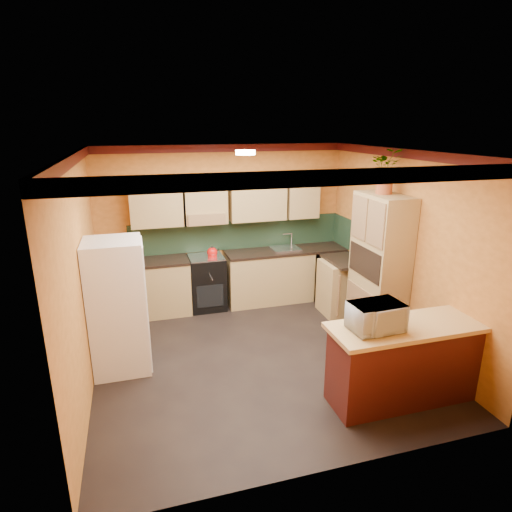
{
  "coord_description": "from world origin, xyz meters",
  "views": [
    {
      "loc": [
        -1.46,
        -4.93,
        3.01
      ],
      "look_at": [
        0.1,
        0.45,
        1.28
      ],
      "focal_mm": 30.0,
      "sensor_mm": 36.0,
      "label": 1
    }
  ],
  "objects": [
    {
      "name": "room_shell",
      "position": [
        0.02,
        0.28,
        2.09
      ],
      "size": [
        4.24,
        4.24,
        2.72
      ],
      "color": "black",
      "rests_on": "ground"
    },
    {
      "name": "base_cabinets_back",
      "position": [
        0.25,
        1.8,
        0.44
      ],
      "size": [
        3.65,
        0.6,
        0.88
      ],
      "primitive_type": "cube",
      "color": "tan",
      "rests_on": "ground"
    },
    {
      "name": "countertop_back",
      "position": [
        0.25,
        1.8,
        0.9
      ],
      "size": [
        3.65,
        0.62,
        0.04
      ],
      "primitive_type": "cube",
      "color": "black",
      "rests_on": "base_cabinets_back"
    },
    {
      "name": "stove",
      "position": [
        -0.38,
        1.8,
        0.46
      ],
      "size": [
        0.58,
        0.58,
        0.91
      ],
      "primitive_type": "cube",
      "color": "black",
      "rests_on": "ground"
    },
    {
      "name": "kettle",
      "position": [
        -0.28,
        1.75,
        1.0
      ],
      "size": [
        0.22,
        0.22,
        0.18
      ],
      "primitive_type": null,
      "rotation": [
        0.0,
        0.0,
        0.42
      ],
      "color": "red",
      "rests_on": "stove"
    },
    {
      "name": "sink",
      "position": [
        1.02,
        1.8,
        0.94
      ],
      "size": [
        0.48,
        0.4,
        0.03
      ],
      "primitive_type": "cube",
      "color": "silver",
      "rests_on": "countertop_back"
    },
    {
      "name": "base_cabinets_right",
      "position": [
        1.8,
        0.98,
        0.44
      ],
      "size": [
        0.6,
        0.8,
        0.88
      ],
      "primitive_type": "cube",
      "color": "tan",
      "rests_on": "ground"
    },
    {
      "name": "countertop_right",
      "position": [
        1.8,
        0.98,
        0.9
      ],
      "size": [
        0.62,
        0.8,
        0.04
      ],
      "primitive_type": "cube",
      "color": "black",
      "rests_on": "base_cabinets_right"
    },
    {
      "name": "fridge",
      "position": [
        -1.75,
        0.23,
        0.85
      ],
      "size": [
        0.68,
        0.66,
        1.7
      ],
      "primitive_type": "cube",
      "color": "white",
      "rests_on": "ground"
    },
    {
      "name": "pantry",
      "position": [
        1.85,
        0.15,
        1.05
      ],
      "size": [
        0.48,
        0.9,
        2.1
      ],
      "primitive_type": "cube",
      "color": "tan",
      "rests_on": "ground"
    },
    {
      "name": "fern_pot",
      "position": [
        1.85,
        0.2,
        2.18
      ],
      "size": [
        0.22,
        0.22,
        0.16
      ],
      "primitive_type": "cylinder",
      "color": "#9C4825",
      "rests_on": "pantry"
    },
    {
      "name": "fern",
      "position": [
        1.85,
        0.2,
        2.48
      ],
      "size": [
        0.5,
        0.47,
        0.45
      ],
      "primitive_type": "imported",
      "rotation": [
        0.0,
        0.0,
        -0.35
      ],
      "color": "tan",
      "rests_on": "fern_pot"
    },
    {
      "name": "breakfast_bar",
      "position": [
        1.37,
        -1.35,
        0.44
      ],
      "size": [
        1.8,
        0.55,
        0.88
      ],
      "primitive_type": "cube",
      "color": "#4D1214",
      "rests_on": "ground"
    },
    {
      "name": "bar_top",
      "position": [
        1.37,
        -1.35,
        0.91
      ],
      "size": [
        1.9,
        0.65,
        0.05
      ],
      "primitive_type": "cube",
      "color": "#DBBC6B",
      "rests_on": "breakfast_bar"
    },
    {
      "name": "microwave",
      "position": [
        0.89,
        -1.35,
        1.08
      ],
      "size": [
        0.56,
        0.4,
        0.3
      ],
      "primitive_type": "imported",
      "rotation": [
        0.0,
        0.0,
        0.06
      ],
      "color": "white",
      "rests_on": "bar_top"
    }
  ]
}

